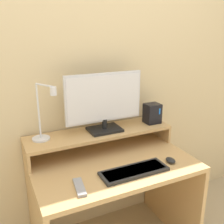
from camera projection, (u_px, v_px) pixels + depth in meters
wall_back at (90, 71)px, 1.87m from camera, size 6.00×0.05×2.50m
desk at (112, 190)px, 1.78m from camera, size 1.04×0.68×0.71m
monitor_shelf at (100, 134)px, 1.86m from camera, size 1.04×0.27×0.14m
monitor at (104, 102)px, 1.80m from camera, size 0.56×0.17×0.41m
desk_lamp at (44, 120)px, 1.65m from camera, size 0.15×0.21×0.38m
router_dock at (152, 113)px, 1.99m from camera, size 0.11×0.10×0.15m
keyboard at (134, 171)px, 1.58m from camera, size 0.42×0.15×0.02m
mouse at (171, 160)px, 1.70m from camera, size 0.05×0.08×0.03m
remote_control at (80, 187)px, 1.43m from camera, size 0.07×0.17×0.02m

